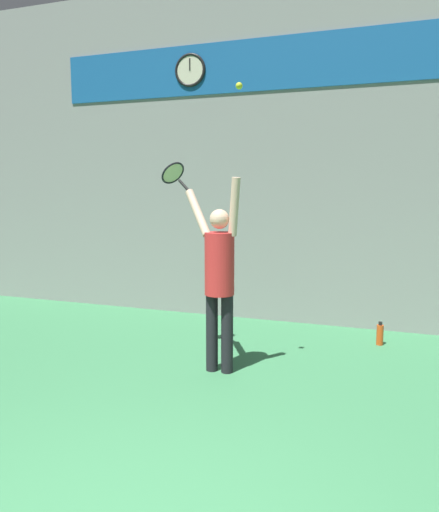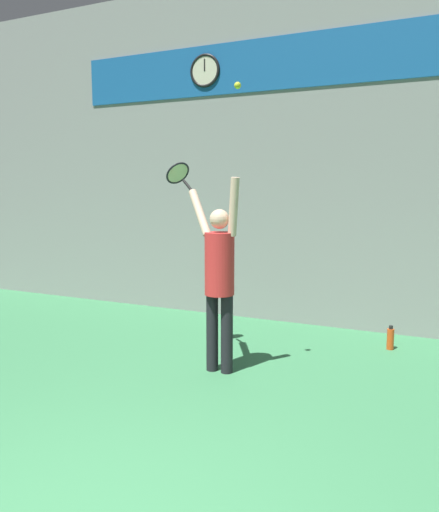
# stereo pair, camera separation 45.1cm
# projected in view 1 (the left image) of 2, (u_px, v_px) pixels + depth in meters

# --- Properties ---
(back_wall) EXTENTS (18.00, 0.10, 5.00)m
(back_wall) POSITION_uv_depth(u_px,v_px,m) (304.00, 152.00, 7.13)
(back_wall) COLOR gray
(back_wall) RESTS_ON ground_plane
(sponsor_banner) EXTENTS (7.72, 0.02, 0.73)m
(sponsor_banner) POSITION_uv_depth(u_px,v_px,m) (305.00, 60.00, 6.91)
(sponsor_banner) COLOR #195B9E
(scoreboard_clock) EXTENTS (0.50, 0.05, 0.50)m
(scoreboard_clock) POSITION_uv_depth(u_px,v_px,m) (190.00, 70.00, 7.47)
(scoreboard_clock) COLOR beige
(tennis_player) EXTENTS (0.77, 0.47, 2.10)m
(tennis_player) POSITION_uv_depth(u_px,v_px,m) (219.00, 273.00, 5.31)
(tennis_player) COLOR black
(tennis_player) RESTS_ON ground_plane
(tennis_racket) EXTENTS (0.42, 0.36, 0.35)m
(tennis_racket) POSITION_uv_depth(u_px,v_px,m) (174.00, 174.00, 5.73)
(tennis_racket) COLOR black
(tennis_ball) EXTENTS (0.07, 0.07, 0.07)m
(tennis_ball) POSITION_uv_depth(u_px,v_px,m) (239.00, 86.00, 4.88)
(tennis_ball) COLOR #CCDB2D
(water_bottle) EXTENTS (0.09, 0.09, 0.30)m
(water_bottle) POSITION_uv_depth(u_px,v_px,m) (380.00, 334.00, 6.35)
(water_bottle) COLOR #D84C19
(water_bottle) RESTS_ON ground_plane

